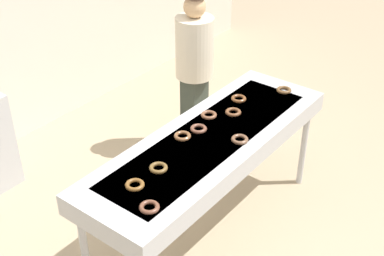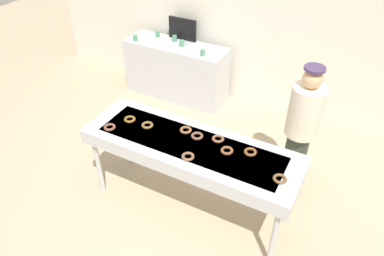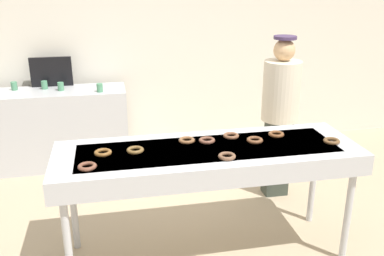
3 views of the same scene
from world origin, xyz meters
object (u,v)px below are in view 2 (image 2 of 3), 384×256
fryer_conveyor (190,149)px  worker_baker (302,124)px  chocolate_donut_2 (130,119)px  chocolate_donut_6 (250,152)px  chocolate_donut_9 (188,157)px  paper_cup_1 (158,34)px  chocolate_donut_3 (197,136)px  chocolate_donut_8 (218,139)px  paper_cup_0 (182,43)px  paper_cup_4 (203,53)px  prep_counter (176,71)px  chocolate_donut_4 (110,127)px  menu_display (183,29)px  chocolate_donut_5 (186,130)px  paper_cup_3 (175,38)px  chocolate_donut_0 (147,125)px  chocolate_donut_1 (227,151)px  chocolate_donut_7 (280,179)px  paper_cup_2 (135,38)px

fryer_conveyor → worker_baker: bearing=42.8°
chocolate_donut_2 → chocolate_donut_6: (1.41, 0.11, 0.00)m
chocolate_donut_9 → paper_cup_1: bearing=127.9°
chocolate_donut_9 → chocolate_donut_3: bearing=102.0°
chocolate_donut_8 → chocolate_donut_6: bearing=-6.0°
worker_baker → paper_cup_0: bearing=-11.9°
chocolate_donut_6 → paper_cup_4: paper_cup_4 is taller
prep_counter → chocolate_donut_2: bearing=-74.0°
chocolate_donut_4 → menu_display: menu_display is taller
chocolate_donut_2 → worker_baker: (1.74, 0.84, -0.01)m
chocolate_donut_2 → chocolate_donut_5: same height
paper_cup_1 → paper_cup_4: same height
chocolate_donut_8 → paper_cup_0: paper_cup_0 is taller
chocolate_donut_2 → chocolate_donut_8: (1.03, 0.15, 0.00)m
worker_baker → paper_cup_3: size_ratio=17.19×
chocolate_donut_2 → paper_cup_0: paper_cup_0 is taller
chocolate_donut_3 → worker_baker: (0.93, 0.76, -0.01)m
chocolate_donut_0 → chocolate_donut_4: bearing=-146.9°
paper_cup_4 → prep_counter: bearing=164.5°
chocolate_donut_5 → worker_baker: worker_baker is taller
fryer_conveyor → chocolate_donut_5: chocolate_donut_5 is taller
chocolate_donut_6 → worker_baker: size_ratio=0.08×
paper_cup_0 → chocolate_donut_1: bearing=-50.7°
paper_cup_3 → fryer_conveyor: bearing=-56.3°
worker_baker → prep_counter: bearing=-10.8°
fryer_conveyor → chocolate_donut_9: chocolate_donut_9 is taller
fryer_conveyor → chocolate_donut_9: (0.09, -0.21, 0.10)m
paper_cup_4 → menu_display: bearing=145.5°
chocolate_donut_7 → chocolate_donut_8: bearing=160.4°
chocolate_donut_3 → menu_display: size_ratio=0.27×
chocolate_donut_6 → chocolate_donut_8: (-0.38, 0.04, 0.00)m
chocolate_donut_7 → paper_cup_1: 3.62m
worker_baker → paper_cup_4: worker_baker is taller
menu_display → chocolate_donut_9: bearing=-59.8°
chocolate_donut_8 → paper_cup_3: (-1.70, 2.01, 0.01)m
chocolate_donut_4 → paper_cup_2: paper_cup_2 is taller
chocolate_donut_8 → paper_cup_0: 2.43m
chocolate_donut_6 → paper_cup_0: paper_cup_0 is taller
chocolate_donut_9 → paper_cup_0: bearing=120.6°
fryer_conveyor → chocolate_donut_4: bearing=-168.1°
chocolate_donut_7 → paper_cup_4: size_ratio=1.34×
chocolate_donut_5 → paper_cup_3: 2.43m
chocolate_donut_2 → worker_baker: bearing=25.8°
chocolate_donut_0 → chocolate_donut_5: size_ratio=1.00×
chocolate_donut_1 → chocolate_donut_2: bearing=-179.2°
prep_counter → menu_display: 0.69m
fryer_conveyor → paper_cup_3: paper_cup_3 is taller
chocolate_donut_4 → chocolate_donut_9: size_ratio=1.00×
chocolate_donut_6 → chocolate_donut_0: bearing=-174.7°
chocolate_donut_1 → chocolate_donut_6: 0.24m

